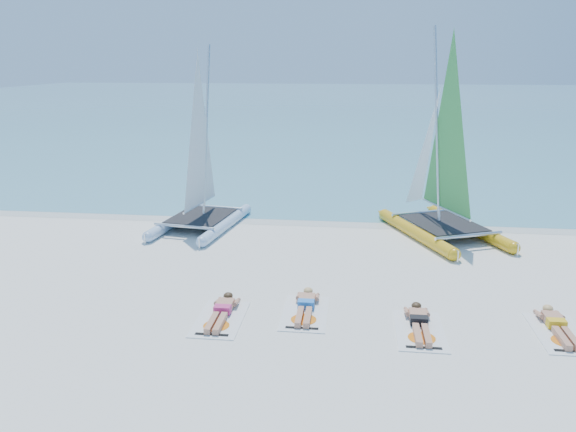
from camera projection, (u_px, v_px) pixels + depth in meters
The scene contains 13 objects.
ground at pixel (319, 281), 14.35m from camera, with size 140.00×140.00×0.00m, color silver.
sea at pixel (350, 102), 74.60m from camera, with size 140.00×115.00×0.01m, color #78B9C8.
wet_sand_strip at pixel (329, 221), 19.61m from camera, with size 140.00×1.40×0.01m, color silver.
catamaran_blue at pixel (200, 173), 18.57m from camera, with size 2.80×4.78×6.15m.
catamaran_yellow at pixel (439, 168), 17.95m from camera, with size 4.12×5.45×6.72m.
towel_a at pixel (220, 319), 12.22m from camera, with size 1.00×1.85×0.02m, color white.
sunbather_a at pixel (222, 310), 12.37m from camera, with size 0.37×1.73×0.26m.
towel_b at pixel (305, 313), 12.50m from camera, with size 1.00×1.85×0.02m, color white.
sunbather_b at pixel (306, 305), 12.65m from camera, with size 0.37×1.73×0.26m.
towel_c at pixel (420, 330), 11.69m from camera, with size 1.00×1.85×0.02m, color white.
sunbather_c at pixel (419, 322), 11.85m from camera, with size 0.37×1.73×0.26m.
towel_d at pixel (560, 334), 11.56m from camera, with size 1.00×1.85×0.02m, color white.
sunbather_d at pixel (557, 325), 11.72m from camera, with size 0.37×1.73×0.26m.
Camera 1 is at (0.79, -13.37, 5.46)m, focal length 35.00 mm.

